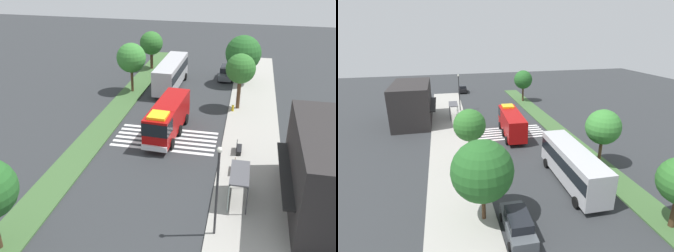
% 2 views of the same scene
% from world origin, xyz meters
% --- Properties ---
extents(ground_plane, '(120.00, 120.00, 0.00)m').
position_xyz_m(ground_plane, '(0.00, 0.00, 0.00)').
color(ground_plane, '#2D3033').
extents(sidewalk, '(60.00, 5.57, 0.14)m').
position_xyz_m(sidewalk, '(0.00, 8.44, 0.07)').
color(sidewalk, '#9E9B93').
rests_on(sidewalk, ground_plane).
extents(median_strip, '(60.00, 3.00, 0.14)m').
position_xyz_m(median_strip, '(0.00, -7.15, 0.07)').
color(median_strip, '#3D6033').
rests_on(median_strip, ground_plane).
extents(crosswalk, '(4.95, 10.18, 0.01)m').
position_xyz_m(crosswalk, '(2.03, 0.00, 0.01)').
color(crosswalk, silver).
rests_on(crosswalk, ground_plane).
extents(fire_truck, '(9.47, 3.18, 3.63)m').
position_xyz_m(fire_truck, '(1.27, -0.03, 1.99)').
color(fire_truck, '#A50C0C').
rests_on(fire_truck, ground_plane).
extents(parked_car_west, '(4.82, 2.19, 1.79)m').
position_xyz_m(parked_car_west, '(-18.21, 4.46, 0.91)').
color(parked_car_west, '#474C51').
rests_on(parked_car_west, ground_plane).
extents(transit_bus, '(10.48, 3.03, 3.66)m').
position_xyz_m(transit_bus, '(-12.74, -2.54, 2.16)').
color(transit_bus, '#B2B2B7').
rests_on(transit_bus, ground_plane).
extents(bus_stop_shelter, '(3.50, 1.40, 2.46)m').
position_xyz_m(bus_stop_shelter, '(10.86, 7.28, 1.89)').
color(bus_stop_shelter, '#4C4C51').
rests_on(bus_stop_shelter, sidewalk).
extents(bench_near_shelter, '(1.60, 0.50, 0.90)m').
position_xyz_m(bench_near_shelter, '(6.86, 7.25, 0.59)').
color(bench_near_shelter, '#4C3823').
rests_on(bench_near_shelter, sidewalk).
extents(bench_west_of_shelter, '(1.60, 0.50, 0.90)m').
position_xyz_m(bench_west_of_shelter, '(3.40, 7.25, 0.59)').
color(bench_west_of_shelter, black).
rests_on(bench_west_of_shelter, sidewalk).
extents(street_lamp, '(0.36, 0.36, 6.65)m').
position_xyz_m(street_lamp, '(15.02, 6.25, 4.03)').
color(street_lamp, '#2D2D30').
rests_on(street_lamp, sidewalk).
extents(storefront_building, '(11.33, 6.46, 6.33)m').
position_xyz_m(storefront_building, '(10.53, 14.05, 3.16)').
color(storefront_building, '#282626').
rests_on(storefront_building, ground_plane).
extents(sidewalk_tree_far_west, '(4.79, 4.79, 6.65)m').
position_xyz_m(sidewalk_tree_far_west, '(-16.10, 6.65, 4.39)').
color(sidewalk_tree_far_west, '#47301E').
rests_on(sidewalk_tree_far_west, sidewalk).
extents(sidewalk_tree_west, '(3.40, 3.40, 6.52)m').
position_xyz_m(sidewalk_tree_west, '(-7.26, 6.65, 4.91)').
color(sidewalk_tree_west, '#513823').
rests_on(sidewalk_tree_west, sidewalk).
extents(median_tree_far_west, '(3.49, 3.49, 5.68)m').
position_xyz_m(median_tree_far_west, '(-20.31, -7.15, 4.05)').
color(median_tree_far_west, '#47301E').
rests_on(median_tree_far_west, median_strip).
extents(median_tree_west, '(3.75, 3.75, 6.34)m').
position_xyz_m(median_tree_west, '(-10.12, -7.15, 4.59)').
color(median_tree_west, '#513823').
rests_on(median_tree_west, median_strip).
extents(fire_hydrant, '(0.28, 0.28, 0.70)m').
position_xyz_m(fire_hydrant, '(-6.22, 6.15, 0.49)').
color(fire_hydrant, gold).
rests_on(fire_hydrant, sidewalk).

